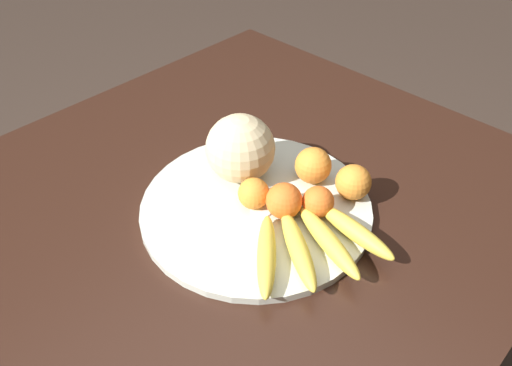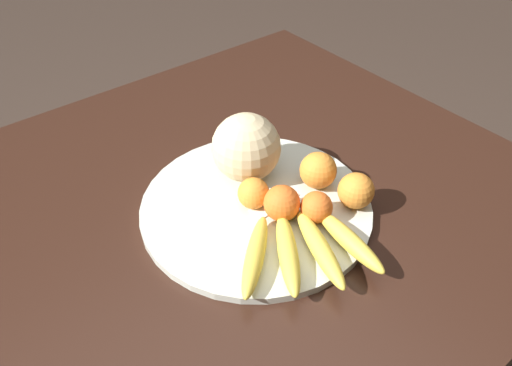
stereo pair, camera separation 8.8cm
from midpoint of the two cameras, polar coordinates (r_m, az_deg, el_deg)
The scene contains 10 objects.
kitchen_table at distance 1.00m, azimuth -7.29°, elevation -7.54°, with size 1.25×1.03×0.76m.
fruit_bowl at distance 0.92m, azimuth -2.74°, elevation -2.81°, with size 0.42×0.42×0.01m.
melon at distance 0.93m, azimuth -4.49°, elevation 3.85°, with size 0.13×0.13×0.13m.
banana_bunch at distance 0.82m, azimuth 3.36°, elevation -7.03°, with size 0.24×0.23×0.03m.
orange_front_left at distance 0.87m, azimuth 0.35°, elevation -2.17°, with size 0.06×0.06×0.06m.
orange_front_right at distance 0.94m, azimuth 3.91°, elevation 1.91°, with size 0.07×0.07×0.07m.
orange_mid_center at distance 0.91m, azimuth 8.39°, elevation -0.02°, with size 0.07×0.07×0.07m.
orange_back_left at distance 0.87m, azimuth 4.28°, elevation -2.28°, with size 0.06×0.06×0.06m.
orange_back_right at distance 0.89m, azimuth -3.08°, elevation -1.32°, with size 0.06×0.06×0.06m.
produce_tag at distance 0.91m, azimuth -0.70°, elevation -2.18°, with size 0.10×0.04×0.00m.
Camera 1 is at (-0.42, -0.52, 1.40)m, focal length 35.00 mm.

